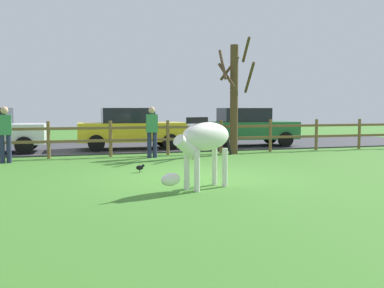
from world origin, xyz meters
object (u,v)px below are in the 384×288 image
at_px(parked_car_green, 246,127).
at_px(visitor_left_of_tree, 5,132).
at_px(crow_on_grass, 140,167).
at_px(bare_tree, 234,95).
at_px(parked_car_yellow, 130,128).
at_px(visitor_right_of_tree, 152,130).
at_px(zebra, 203,142).

bearing_deg(parked_car_green, visitor_left_of_tree, -161.61).
height_order(crow_on_grass, parked_car_green, parked_car_green).
distance_m(bare_tree, visitor_left_of_tree, 7.49).
relative_size(crow_on_grass, parked_car_yellow, 0.05).
distance_m(parked_car_yellow, visitor_right_of_tree, 2.90).
bearing_deg(parked_car_yellow, parked_car_green, -0.51).
distance_m(bare_tree, parked_car_green, 3.20).
distance_m(parked_car_yellow, visitor_left_of_tree, 5.15).
height_order(crow_on_grass, visitor_left_of_tree, visitor_left_of_tree).
relative_size(zebra, crow_on_grass, 8.25).
relative_size(bare_tree, parked_car_green, 0.96).
distance_m(crow_on_grass, parked_car_green, 8.30).
height_order(zebra, parked_car_green, parked_car_green).
relative_size(zebra, visitor_left_of_tree, 1.08).
height_order(bare_tree, visitor_left_of_tree, bare_tree).
bearing_deg(zebra, visitor_right_of_tree, 87.44).
bearing_deg(visitor_right_of_tree, parked_car_green, 31.80).
height_order(bare_tree, parked_car_green, bare_tree).
relative_size(visitor_left_of_tree, visitor_right_of_tree, 1.00).
distance_m(parked_car_green, visitor_left_of_tree, 9.45).
bearing_deg(visitor_left_of_tree, parked_car_green, 18.39).
distance_m(crow_on_grass, visitor_left_of_tree, 4.64).
bearing_deg(bare_tree, crow_on_grass, -138.17).
bearing_deg(crow_on_grass, bare_tree, 41.83).
xyz_separation_m(crow_on_grass, parked_car_green, (5.60, 6.09, 0.72)).
bearing_deg(crow_on_grass, visitor_left_of_tree, 137.29).
bearing_deg(visitor_right_of_tree, zebra, -92.56).
relative_size(crow_on_grass, parked_car_green, 0.05).
bearing_deg(visitor_right_of_tree, bare_tree, 6.76).
distance_m(zebra, crow_on_grass, 2.84).
height_order(zebra, parked_car_yellow, parked_car_yellow).
distance_m(zebra, parked_car_yellow, 8.74).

